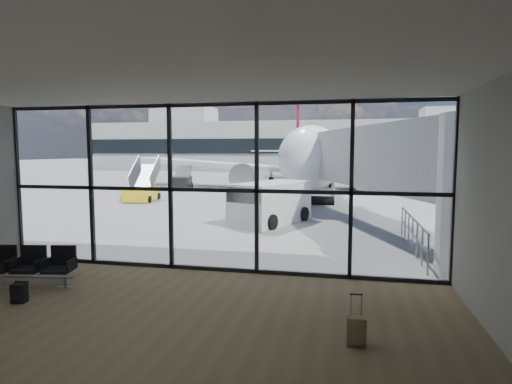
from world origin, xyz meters
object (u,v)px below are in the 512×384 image
at_px(backpack, 19,293).
at_px(service_van, 270,202).
at_px(seating_row, 31,264).
at_px(belt_loader, 182,182).
at_px(suitcase, 356,331).
at_px(mobile_stairs, 142,192).
at_px(airliner, 301,156).

xyz_separation_m(backpack, service_van, (3.45, 11.05, 0.73)).
relative_size(seating_row, belt_loader, 0.49).
distance_m(seating_row, backpack, 1.28).
distance_m(seating_row, suitcase, 7.78).
relative_size(suitcase, mobile_stairs, 0.25).
distance_m(suitcase, belt_loader, 29.96).
distance_m(service_van, belt_loader, 18.13).
bearing_deg(mobile_stairs, airliner, 47.89).
bearing_deg(service_van, airliner, 114.64).
bearing_deg(belt_loader, mobile_stairs, -101.05).
bearing_deg(airliner, service_van, -95.77).
bearing_deg(mobile_stairs, service_van, -43.61).
height_order(service_van, belt_loader, belt_loader).
bearing_deg(seating_row, mobile_stairs, 98.32).
height_order(backpack, airliner, airliner).
bearing_deg(mobile_stairs, belt_loader, 85.47).
xyz_separation_m(backpack, belt_loader, (-6.73, 26.04, 0.42)).
xyz_separation_m(seating_row, airliner, (3.34, 30.15, 2.27)).
height_order(seating_row, suitcase, seating_row).
height_order(airliner, mobile_stairs, airliner).
height_order(suitcase, belt_loader, belt_loader).
bearing_deg(belt_loader, backpack, -90.28).
distance_m(suitcase, mobile_stairs, 22.71).
xyz_separation_m(service_van, mobile_stairs, (-9.66, 6.85, -0.38)).
distance_m(airliner, belt_loader, 11.02).
xyz_separation_m(airliner, service_van, (0.71, -20.19, -1.86)).
bearing_deg(airliner, backpack, -102.81).
height_order(suitcase, service_van, service_van).
distance_m(backpack, service_van, 11.60).
relative_size(belt_loader, mobile_stairs, 1.24).
bearing_deg(seating_row, suitcase, -22.55).
relative_size(backpack, airliner, 0.01).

